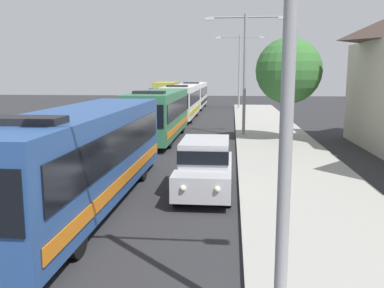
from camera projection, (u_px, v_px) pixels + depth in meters
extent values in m
cube|color=#284C8C|center=(83.00, 153.00, 13.15)|extent=(2.50, 12.12, 2.70)
cube|color=black|center=(123.00, 143.00, 12.98)|extent=(0.04, 11.15, 1.00)
cube|color=black|center=(44.00, 142.00, 13.21)|extent=(0.04, 11.15, 1.00)
cube|color=orange|center=(124.00, 179.00, 13.16)|extent=(0.03, 11.52, 0.36)
cube|color=black|center=(24.00, 120.00, 9.34)|extent=(1.75, 0.90, 0.16)
cylinder|color=black|center=(75.00, 237.00, 9.56)|extent=(0.28, 1.00, 1.00)
cylinder|color=black|center=(141.00, 168.00, 16.52)|extent=(0.28, 1.00, 1.00)
cylinder|color=black|center=(87.00, 167.00, 16.72)|extent=(0.28, 1.00, 1.00)
cube|color=#33724C|center=(159.00, 113.00, 26.74)|extent=(2.50, 10.53, 2.70)
cube|color=black|center=(179.00, 107.00, 26.57)|extent=(0.04, 9.69, 1.00)
cube|color=black|center=(139.00, 107.00, 26.81)|extent=(0.04, 9.69, 1.00)
cube|color=black|center=(141.00, 116.00, 21.51)|extent=(2.30, 0.04, 1.20)
cube|color=orange|center=(179.00, 125.00, 26.76)|extent=(0.03, 10.00, 0.36)
cube|color=black|center=(149.00, 92.00, 23.41)|extent=(1.75, 0.90, 0.16)
cylinder|color=black|center=(169.00, 140.00, 23.64)|extent=(0.28, 1.00, 1.00)
cylinder|color=black|center=(130.00, 139.00, 23.84)|extent=(0.28, 1.00, 1.00)
cylinder|color=black|center=(182.00, 126.00, 29.68)|extent=(0.28, 1.00, 1.00)
cylinder|color=black|center=(151.00, 126.00, 29.89)|extent=(0.28, 1.00, 1.00)
cube|color=silver|center=(182.00, 101.00, 38.69)|extent=(2.50, 10.49, 2.70)
cube|color=black|center=(195.00, 97.00, 38.51)|extent=(0.04, 9.65, 1.00)
cube|color=black|center=(168.00, 97.00, 38.75)|extent=(0.04, 9.65, 1.00)
cube|color=black|center=(174.00, 101.00, 33.47)|extent=(2.30, 0.04, 1.20)
cube|color=gold|center=(196.00, 109.00, 38.70)|extent=(0.03, 9.96, 0.36)
cube|color=black|center=(177.00, 86.00, 35.37)|extent=(1.75, 0.90, 0.16)
cylinder|color=black|center=(190.00, 117.00, 35.59)|extent=(0.28, 1.00, 1.00)
cylinder|color=black|center=(164.00, 117.00, 35.80)|extent=(0.28, 1.00, 1.00)
cylinder|color=black|center=(196.00, 111.00, 41.62)|extent=(0.28, 1.00, 1.00)
cylinder|color=black|center=(174.00, 111.00, 41.82)|extent=(0.28, 1.00, 1.00)
cube|color=silver|center=(194.00, 94.00, 51.05)|extent=(2.50, 11.58, 2.70)
cube|color=black|center=(204.00, 91.00, 50.87)|extent=(0.04, 10.65, 1.00)
cube|color=black|center=(184.00, 91.00, 51.11)|extent=(0.04, 10.65, 1.00)
cube|color=black|center=(189.00, 94.00, 45.30)|extent=(2.30, 0.04, 1.20)
cube|color=black|center=(204.00, 101.00, 51.06)|extent=(0.03, 11.00, 0.36)
cube|color=black|center=(191.00, 83.00, 47.40)|extent=(1.75, 0.90, 0.16)
cylinder|color=black|center=(201.00, 106.00, 47.62)|extent=(0.28, 1.00, 1.00)
cylinder|color=black|center=(182.00, 106.00, 47.82)|extent=(0.28, 1.00, 1.00)
cylinder|color=black|center=(205.00, 102.00, 54.27)|extent=(0.28, 1.00, 1.00)
cylinder|color=black|center=(188.00, 102.00, 54.47)|extent=(0.28, 1.00, 1.00)
cube|color=#B7B7BC|center=(205.00, 174.00, 14.65)|extent=(1.84, 4.46, 0.80)
cube|color=#B7B7BC|center=(205.00, 151.00, 14.66)|extent=(1.62, 2.59, 0.80)
cube|color=black|center=(205.00, 151.00, 14.66)|extent=(1.66, 2.68, 0.44)
sphere|color=#F9EFCC|center=(183.00, 188.00, 12.47)|extent=(0.18, 0.18, 0.18)
sphere|color=#F9EFCC|center=(217.00, 189.00, 12.37)|extent=(0.18, 0.18, 0.18)
cylinder|color=black|center=(176.00, 194.00, 13.42)|extent=(0.22, 0.70, 0.70)
cylinder|color=black|center=(228.00, 196.00, 13.27)|extent=(0.22, 0.70, 0.70)
cylinder|color=black|center=(186.00, 174.00, 16.14)|extent=(0.22, 0.70, 0.70)
cylinder|color=black|center=(229.00, 175.00, 15.99)|extent=(0.22, 0.70, 0.70)
cube|color=navy|center=(161.00, 98.00, 46.83)|extent=(2.30, 1.80, 2.20)
cube|color=gold|center=(166.00, 93.00, 50.78)|extent=(2.35, 6.35, 2.70)
cube|color=black|center=(159.00, 96.00, 45.88)|extent=(2.07, 0.04, 0.90)
cylinder|color=black|center=(152.00, 107.00, 47.09)|extent=(0.26, 0.90, 0.90)
cylinder|color=black|center=(170.00, 107.00, 46.90)|extent=(0.26, 0.90, 0.90)
cylinder|color=black|center=(160.00, 104.00, 52.42)|extent=(0.26, 0.90, 0.90)
cylinder|color=black|center=(176.00, 104.00, 52.22)|extent=(0.26, 0.90, 0.90)
cylinder|color=gray|center=(288.00, 87.00, 6.07)|extent=(0.20, 0.20, 7.63)
cylinder|color=gray|center=(245.00, 75.00, 27.51)|extent=(0.20, 0.20, 7.77)
cylinder|color=gray|center=(228.00, 17.00, 27.01)|extent=(2.32, 0.10, 0.10)
cube|color=silver|center=(210.00, 19.00, 27.13)|extent=(0.56, 0.28, 0.16)
cylinder|color=gray|center=(264.00, 17.00, 26.80)|extent=(2.32, 0.10, 0.10)
cube|color=silver|center=(283.00, 18.00, 26.70)|extent=(0.56, 0.28, 0.16)
cylinder|color=gray|center=(239.00, 72.00, 48.91)|extent=(0.20, 0.20, 8.38)
cylinder|color=gray|center=(229.00, 37.00, 48.37)|extent=(2.49, 0.10, 0.10)
cube|color=silver|center=(218.00, 38.00, 48.50)|extent=(0.56, 0.28, 0.16)
cylinder|color=gray|center=(251.00, 37.00, 48.14)|extent=(2.49, 0.10, 0.10)
cube|color=silver|center=(262.00, 37.00, 48.04)|extent=(0.56, 0.28, 0.16)
cylinder|color=#4C3823|center=(287.00, 119.00, 25.67)|extent=(0.32, 0.32, 2.60)
sphere|color=#387033|center=(289.00, 71.00, 25.20)|extent=(3.94, 3.94, 3.94)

